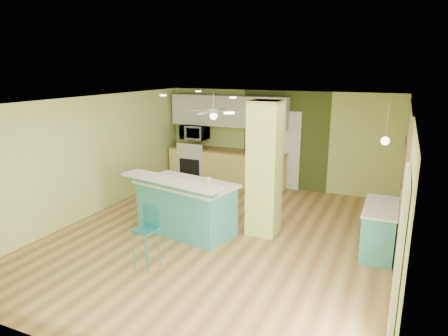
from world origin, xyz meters
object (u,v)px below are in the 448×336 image
at_px(peninsula, 186,206).
at_px(canister, 208,182).
at_px(bar_stool, 148,226).
at_px(fruit_bowl, 250,151).
at_px(side_counter, 379,229).

height_order(peninsula, canister, canister).
relative_size(bar_stool, fruit_bowl, 3.23).
xyz_separation_m(fruit_bowl, canister, (0.40, -3.28, 0.08)).
bearing_deg(fruit_bowl, bar_stool, -89.51).
xyz_separation_m(peninsula, bar_stool, (0.13, -1.41, 0.14)).
bearing_deg(side_counter, canister, -167.40).
bearing_deg(canister, side_counter, 12.60).
relative_size(peninsula, fruit_bowl, 7.03).
distance_m(bar_stool, fruit_bowl, 4.65).
bearing_deg(bar_stool, peninsula, 101.64).
bearing_deg(canister, fruit_bowl, 96.88).
distance_m(bar_stool, canister, 1.46).
bearing_deg(bar_stool, side_counter, 37.90).
bearing_deg(bar_stool, fruit_bowl, 96.73).
distance_m(fruit_bowl, canister, 3.30).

